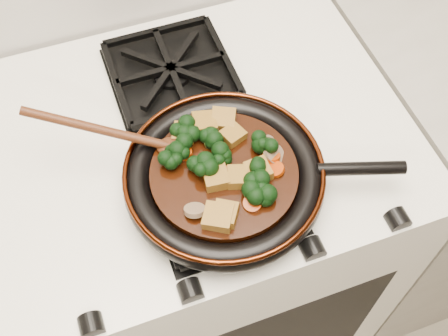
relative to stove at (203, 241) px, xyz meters
name	(u,v)px	position (x,y,z in m)	size (l,w,h in m)	color
stove	(203,241)	(0.00, 0.00, 0.00)	(0.76, 0.60, 0.90)	white
burner_grate_front	(222,192)	(0.00, -0.14, 0.46)	(0.23, 0.23, 0.03)	black
burner_grate_back	(171,72)	(0.00, 0.14, 0.46)	(0.23, 0.23, 0.03)	black
skillet	(225,177)	(0.01, -0.13, 0.49)	(0.44, 0.32, 0.05)	black
braising_sauce	(224,175)	(0.01, -0.13, 0.50)	(0.24, 0.24, 0.02)	black
tofu_cube_0	(223,120)	(0.04, -0.04, 0.52)	(0.04, 0.04, 0.02)	brown
tofu_cube_1	(184,133)	(-0.03, -0.04, 0.52)	(0.03, 0.04, 0.02)	brown
tofu_cube_2	(239,177)	(0.02, -0.15, 0.52)	(0.04, 0.04, 0.02)	brown
tofu_cube_3	(258,171)	(0.06, -0.15, 0.52)	(0.04, 0.04, 0.02)	brown
tofu_cube_4	(225,214)	(-0.02, -0.21, 0.52)	(0.04, 0.04, 0.02)	brown
tofu_cube_5	(218,217)	(-0.03, -0.21, 0.52)	(0.04, 0.04, 0.02)	brown
tofu_cube_6	(216,178)	(-0.01, -0.14, 0.52)	(0.04, 0.04, 0.02)	brown
tofu_cube_7	(233,135)	(0.04, -0.07, 0.52)	(0.03, 0.03, 0.02)	brown
tofu_cube_8	(204,124)	(0.01, -0.04, 0.52)	(0.04, 0.04, 0.02)	brown
broccoli_floret_0	(208,143)	(0.00, -0.08, 0.52)	(0.06, 0.06, 0.05)	black
broccoli_floret_1	(257,175)	(0.05, -0.16, 0.52)	(0.06, 0.06, 0.05)	black
broccoli_floret_2	(173,157)	(-0.06, -0.08, 0.52)	(0.06, 0.06, 0.05)	black
broccoli_floret_3	(223,154)	(0.02, -0.11, 0.52)	(0.06, 0.06, 0.05)	black
broccoli_floret_4	(263,145)	(0.08, -0.11, 0.52)	(0.06, 0.06, 0.05)	black
broccoli_floret_5	(186,134)	(-0.03, -0.05, 0.52)	(0.06, 0.06, 0.05)	black
broccoli_floret_6	(203,169)	(-0.02, -0.12, 0.52)	(0.06, 0.06, 0.06)	black
broccoli_floret_7	(181,152)	(-0.05, -0.08, 0.52)	(0.06, 0.06, 0.06)	black
broccoli_floret_8	(258,193)	(0.04, -0.19, 0.52)	(0.06, 0.06, 0.05)	black
carrot_coin_0	(222,164)	(0.01, -0.12, 0.51)	(0.03, 0.03, 0.01)	#A63104
carrot_coin_1	(271,157)	(0.09, -0.13, 0.51)	(0.03, 0.03, 0.01)	#A63104
carrot_coin_2	(276,169)	(0.08, -0.16, 0.51)	(0.03, 0.03, 0.01)	#A63104
carrot_coin_3	(184,153)	(-0.04, -0.08, 0.51)	(0.03, 0.03, 0.01)	#A63104
carrot_coin_4	(252,203)	(0.03, -0.20, 0.51)	(0.03, 0.03, 0.01)	#A63104
mushroom_slice_0	(274,154)	(0.09, -0.13, 0.52)	(0.04, 0.04, 0.01)	#7B6147
mushroom_slice_1	(195,210)	(-0.06, -0.18, 0.52)	(0.03, 0.03, 0.01)	#7B6147
mushroom_slice_2	(201,131)	(0.00, -0.05, 0.52)	(0.04, 0.04, 0.01)	#7B6147
mushroom_slice_3	(268,145)	(0.09, -0.11, 0.52)	(0.03, 0.03, 0.01)	#7B6147
mushroom_slice_4	(209,128)	(0.01, -0.05, 0.52)	(0.03, 0.03, 0.01)	#7B6147
wooden_spoon	(131,137)	(-0.11, -0.03, 0.53)	(0.15, 0.09, 0.24)	#48210F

